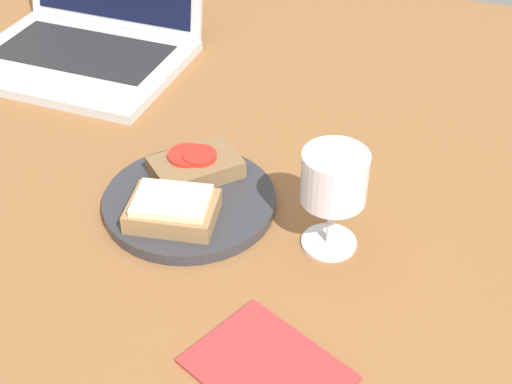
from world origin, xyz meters
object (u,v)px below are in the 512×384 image
Objects in this scene: wine_glass at (334,182)px; laptop at (87,34)px; sandwich_with_tomato at (196,166)px; plate at (187,201)px; napkin at (268,369)px; sandwich_with_cheese at (176,210)px.

laptop is (-51.38, 31.33, -5.33)cm from wine_glass.
sandwich_with_tomato is at bearing 165.60° from wine_glass.
plate is 1.66× the size of sandwich_with_tomato.
sandwich_with_tomato reaches higher than napkin.
wine_glass reaches higher than plate.
wine_glass is 60.42cm from laptop.
sandwich_with_cheese is at bearing -167.31° from wine_glass.
sandwich_with_cheese is 0.34× the size of laptop.
sandwich_with_cheese is at bearing -79.87° from sandwich_with_tomato.
napkin is (50.92, -51.18, -3.65)cm from laptop.
wine_glass is at bearing -1.42° from plate.
sandwich_with_tomato is at bearing 100.36° from plate.
sandwich_with_tomato reaches higher than plate.
napkin is at bearing -42.30° from sandwich_with_cheese.
laptop is at bearing 148.63° from wine_glass.
sandwich_with_tomato is 21.06cm from wine_glass.
wine_glass is at bearing -31.37° from laptop.
plate is at bearing -79.64° from sandwich_with_tomato.
sandwich_with_tomato is at bearing 100.13° from sandwich_with_cheese.
wine_glass is 21.79cm from napkin.
sandwich_with_tomato is at bearing 127.41° from napkin.
wine_glass is at bearing -14.40° from sandwich_with_tomato.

